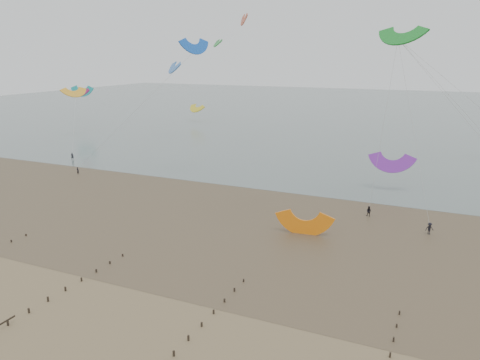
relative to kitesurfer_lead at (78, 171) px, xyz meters
name	(u,v)px	position (x,y,z in m)	size (l,w,h in m)	color
ground	(160,325)	(51.80, -44.52, -0.83)	(500.00, 500.00, 0.00)	brown
sea_and_shore	(253,216)	(47.72, -10.12, -0.82)	(500.00, 665.00, 0.03)	#475654
kitesurfer_lead	(78,171)	(0.00, 0.00, 0.00)	(0.61, 0.40, 1.66)	black
kitesurfers	(477,218)	(82.26, 1.84, 0.05)	(140.20, 19.16, 1.89)	black
grounded_kite	(304,234)	(57.95, -14.48, -0.83)	(7.49, 3.92, 5.71)	orange
kites_airborne	(323,82)	(44.24, 47.31, 18.62)	(251.45, 112.61, 41.61)	gold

